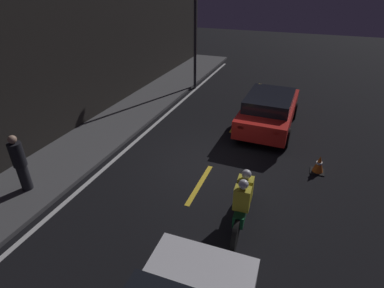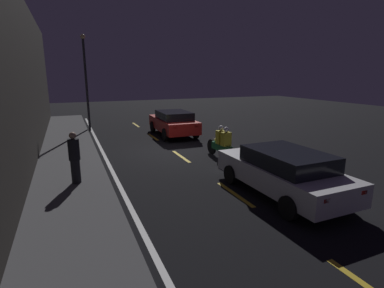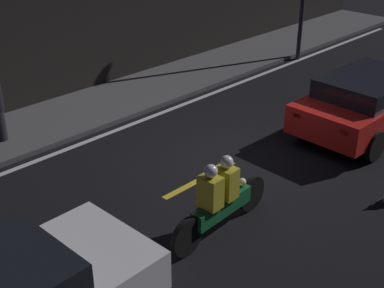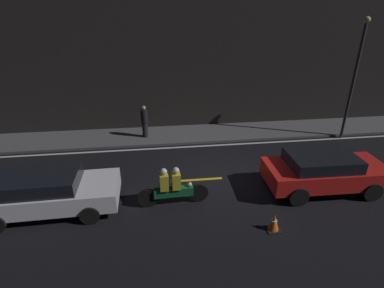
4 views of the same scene
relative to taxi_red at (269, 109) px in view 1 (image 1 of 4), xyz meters
The scene contains 12 objects.
ground_plane 3.74m from the taxi_red, 160.72° to the left, with size 56.00×56.00×0.00m, color black.
raised_curb 6.66m from the taxi_red, 121.37° to the left, with size 28.00×2.33×0.12m.
building_front 8.16m from the taxi_red, 116.32° to the left, with size 28.00×0.30×6.48m.
lane_dash_c 4.67m from the taxi_red, 164.83° to the left, with size 2.00×0.14×0.01m.
lane_dash_d 1.43m from the taxi_red, 87.61° to the left, with size 2.00×0.14×0.01m.
lane_dash_e 4.77m from the taxi_red, 14.85° to the left, with size 2.00×0.14×0.01m.
lane_solid_kerb 5.52m from the taxi_red, 129.11° to the left, with size 25.20×0.14×0.01m.
taxi_red is the anchor object (origin of this frame).
motorcycle 5.52m from the taxi_red, behind, with size 2.40×0.39×1.41m.
traffic_cone_near 3.25m from the taxi_red, 143.21° to the right, with size 0.41×0.41×0.56m.
pedestrian 8.48m from the taxi_red, 139.69° to the left, with size 0.34×0.34×1.63m.
street_lamp 6.09m from the taxi_red, 51.19° to the left, with size 0.28×0.28×5.76m.
Camera 1 is at (-7.54, -2.29, 5.17)m, focal length 28.00 mm.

